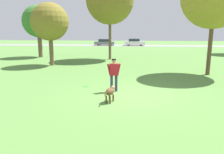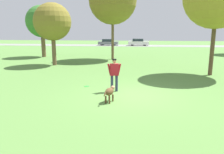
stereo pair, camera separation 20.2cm
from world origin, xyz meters
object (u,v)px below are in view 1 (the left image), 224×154
object	(u,v)px
tree_mid_center	(110,0)
parked_car_white	(135,42)
tree_near_left	(50,22)
parked_car_grey	(105,42)
tree_far_left	(39,22)
dog	(110,92)
person	(114,72)
frisbee	(86,86)

from	to	relation	value
tree_mid_center	parked_car_white	world-z (taller)	tree_mid_center
tree_near_left	parked_car_grey	world-z (taller)	tree_near_left
tree_far_left	parked_car_white	xyz separation A→B (m)	(10.70, 21.62, -3.28)
dog	parked_car_white	xyz separation A→B (m)	(0.87, 37.08, 0.26)
dog	parked_car_white	distance (m)	37.09
tree_far_left	tree_mid_center	xyz separation A→B (m)	(8.20, -1.27, 1.99)
tree_mid_center	tree_near_left	bearing A→B (deg)	-134.68
tree_far_left	tree_mid_center	size ratio (longest dim) A/B	0.69
tree_far_left	parked_car_white	world-z (taller)	tree_far_left
person	tree_far_left	bearing A→B (deg)	110.59
parked_car_grey	tree_far_left	bearing A→B (deg)	-99.63
frisbee	parked_car_grey	world-z (taller)	parked_car_grey
tree_far_left	tree_mid_center	bearing A→B (deg)	-8.81
person	frisbee	xyz separation A→B (m)	(-1.58, 0.77, -0.94)
parked_car_white	dog	bearing A→B (deg)	-92.34
dog	tree_near_left	size ratio (longest dim) A/B	0.18
frisbee	dog	bearing A→B (deg)	-57.01
frisbee	tree_far_left	bearing A→B (deg)	122.35
dog	frisbee	bearing A→B (deg)	49.61
parked_car_white	frisbee	bearing A→B (deg)	-95.05
parked_car_white	parked_car_grey	bearing A→B (deg)	177.34
frisbee	tree_near_left	world-z (taller)	tree_near_left
person	frisbee	distance (m)	2.00
parked_car_grey	parked_car_white	distance (m)	6.29
dog	parked_car_grey	bearing A→B (deg)	24.90
person	tree_near_left	world-z (taller)	tree_near_left
person	frisbee	size ratio (longest dim) A/B	5.92
dog	parked_car_grey	distance (m)	37.66
parked_car_grey	parked_car_white	bearing A→B (deg)	0.15
parked_car_white	tree_far_left	bearing A→B (deg)	-117.33
tree_mid_center	dog	bearing A→B (deg)	-83.45
parked_car_grey	tree_near_left	bearing A→B (deg)	-89.81
frisbee	tree_far_left	xyz separation A→B (m)	(-8.25, 13.02, 3.97)
frisbee	tree_mid_center	bearing A→B (deg)	90.20
tree_mid_center	parked_car_grey	bearing A→B (deg)	99.34
frisbee	parked_car_white	xyz separation A→B (m)	(2.45, 34.64, 0.69)
tree_far_left	tree_mid_center	world-z (taller)	tree_mid_center
tree_far_left	parked_car_white	distance (m)	24.35
parked_car_white	tree_near_left	bearing A→B (deg)	-105.42
tree_mid_center	parked_car_grey	distance (m)	23.98
tree_near_left	parked_car_grey	size ratio (longest dim) A/B	1.25
tree_far_left	parked_car_grey	size ratio (longest dim) A/B	1.37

